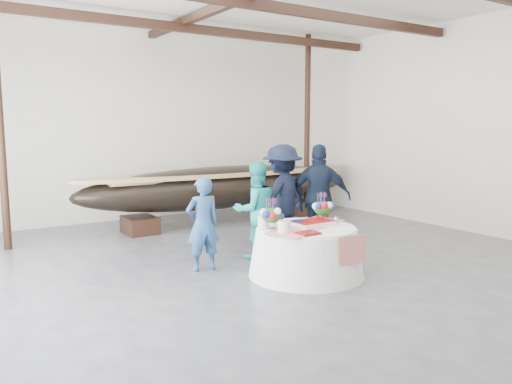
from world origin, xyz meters
TOP-DOWN VIEW (x-y plane):
  - floor at (0.00, 0.00)m, footprint 10.00×12.00m
  - wall_back at (0.00, 6.00)m, footprint 10.00×0.02m
  - wall_right at (5.00, 0.00)m, footprint 0.02×12.00m
  - pavilion_structure at (0.00, 0.76)m, footprint 9.80×11.76m
  - longboat_display at (1.15, 4.32)m, footprint 7.10×1.42m
  - banquet_table at (0.11, 0.08)m, footprint 1.75×1.75m
  - tabletop_items at (0.07, 0.22)m, footprint 1.70×1.15m
  - guest_woman_blue at (-1.09, 1.16)m, footprint 0.57×0.40m
  - guest_woman_teal at (0.03, 1.38)m, footprint 0.88×0.73m
  - guest_man_left at (0.74, 1.58)m, footprint 1.38×0.99m
  - guest_man_right at (1.31, 1.21)m, footprint 1.18×1.08m

SIDE VIEW (x-z plane):
  - floor at x=0.00m, z-range -0.01..0.01m
  - banquet_table at x=0.11m, z-range 0.00..0.75m
  - guest_woman_blue at x=-1.09m, z-range 0.00..1.48m
  - guest_woman_teal at x=0.03m, z-range 0.00..1.65m
  - longboat_display at x=1.15m, z-range 0.18..1.51m
  - tabletop_items at x=0.07m, z-range 0.70..1.10m
  - guest_man_left at x=0.74m, z-range 0.00..1.93m
  - guest_man_right at x=1.31m, z-range 0.00..1.93m
  - wall_back at x=0.00m, z-range 0.00..4.50m
  - wall_right at x=5.00m, z-range 0.00..4.50m
  - pavilion_structure at x=0.00m, z-range 1.75..6.25m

